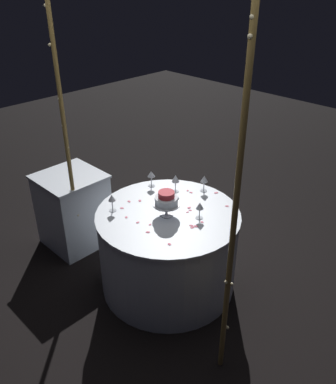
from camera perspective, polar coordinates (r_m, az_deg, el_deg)
name	(u,v)px	position (r m, az deg, el deg)	size (l,w,h in m)	color
ground_plane	(168,283)	(3.73, 0.00, -12.75)	(12.00, 12.00, 0.00)	black
decorative_arch	(132,128)	(2.70, -5.11, 8.99)	(1.79, 0.06, 2.50)	olive
main_table	(168,250)	(3.49, 0.00, -8.21)	(1.19, 1.19, 0.75)	silver
side_table	(73,210)	(4.12, -13.30, -2.47)	(0.58, 0.58, 0.77)	silver
tiered_cake	(166,200)	(3.18, -0.23, -1.16)	(0.22, 0.22, 0.22)	silver
wine_glass_0	(200,207)	(3.17, 4.53, -2.07)	(0.06, 0.06, 0.15)	silver
wine_glass_1	(112,199)	(3.29, -7.98, -0.96)	(0.06, 0.06, 0.15)	silver
wine_glass_2	(151,175)	(3.63, -2.39, 2.47)	(0.07, 0.07, 0.15)	silver
wine_glass_3	(204,180)	(3.56, 5.17, 1.78)	(0.06, 0.06, 0.15)	silver
wine_glass_4	(176,179)	(3.53, 1.08, 1.84)	(0.07, 0.07, 0.17)	silver
rose_petal_0	(202,222)	(3.18, 4.86, -4.27)	(0.03, 0.02, 0.00)	#EA6B84
rose_petal_1	(192,227)	(3.11, 3.48, -5.03)	(0.04, 0.03, 0.00)	#EA6B84
rose_petal_2	(191,226)	(3.13, 3.29, -4.79)	(0.03, 0.02, 0.00)	#EA6B84
rose_petal_3	(150,225)	(3.14, -2.55, -4.64)	(0.02, 0.02, 0.00)	#EA6B84
rose_petal_4	(129,201)	(3.45, -5.56, -1.33)	(0.03, 0.02, 0.00)	#EA6B84
rose_petal_5	(138,222)	(3.17, -4.32, -4.32)	(0.03, 0.02, 0.00)	#EA6B84
rose_petal_6	(216,193)	(3.59, 6.85, -0.10)	(0.04, 0.03, 0.00)	#EA6B84
rose_petal_7	(126,217)	(3.24, -5.94, -3.59)	(0.03, 0.02, 0.00)	#EA6B84
rose_petal_8	(122,208)	(3.37, -6.56, -2.28)	(0.03, 0.02, 0.00)	#EA6B84
rose_petal_9	(227,206)	(3.41, 8.39, -1.98)	(0.03, 0.02, 0.00)	#EA6B84
rose_petal_10	(191,192)	(3.58, 3.30, -0.06)	(0.03, 0.02, 0.00)	#EA6B84
rose_petal_11	(148,232)	(3.06, -2.88, -5.71)	(0.03, 0.02, 0.00)	#EA6B84
rose_petal_12	(190,210)	(3.32, 3.19, -2.60)	(0.03, 0.02, 0.00)	#EA6B84
rose_petal_13	(140,201)	(3.45, -4.01, -1.23)	(0.04, 0.02, 0.00)	#EA6B84
rose_petal_14	(196,226)	(3.13, 4.02, -4.87)	(0.04, 0.03, 0.00)	#EA6B84
rose_petal_15	(187,212)	(3.29, 2.78, -2.87)	(0.03, 0.02, 0.00)	#EA6B84
rose_petal_16	(169,244)	(2.93, 0.20, -7.42)	(0.03, 0.02, 0.00)	#EA6B84
rose_petal_17	(189,208)	(3.35, 3.02, -2.23)	(0.04, 0.02, 0.00)	#EA6B84
rose_petal_18	(188,191)	(3.60, 2.81, 0.20)	(0.03, 0.02, 0.00)	#EA6B84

